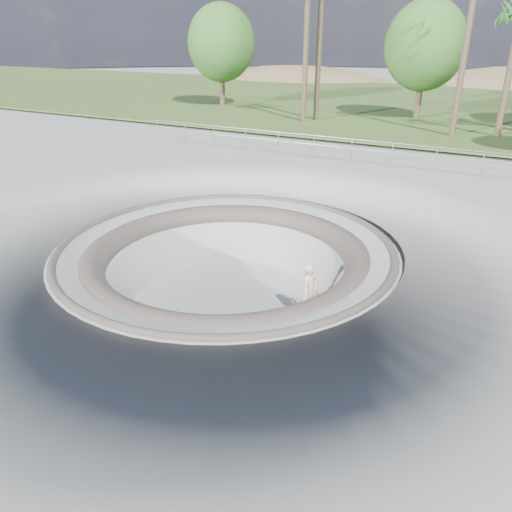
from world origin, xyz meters
name	(u,v)px	position (x,y,z in m)	size (l,w,h in m)	color
ground	(226,246)	(0.00, 0.00, 0.00)	(180.00, 180.00, 0.00)	gray
skate_bowl	(228,299)	(0.00, 0.00, -1.83)	(14.00, 14.00, 4.10)	gray
grass_strip	(432,106)	(0.00, 34.00, 0.22)	(180.00, 36.00, 0.12)	#3B5120
distant_hills	(489,145)	(3.78, 57.17, -7.02)	(103.20, 45.00, 28.60)	brown
safety_railing	(352,149)	(0.00, 12.00, 0.69)	(25.00, 0.06, 1.03)	gray
skateboard	(308,317)	(2.70, 0.18, -1.84)	(0.77, 0.34, 0.08)	brown
skater	(309,291)	(2.70, 0.18, -0.96)	(0.63, 0.41, 1.73)	beige
bushy_tree_left	(221,43)	(-15.66, 25.41, 5.13)	(5.54, 5.04, 7.99)	brown
bushy_tree_mid	(425,46)	(0.27, 26.04, 5.10)	(5.51, 5.01, 7.94)	brown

